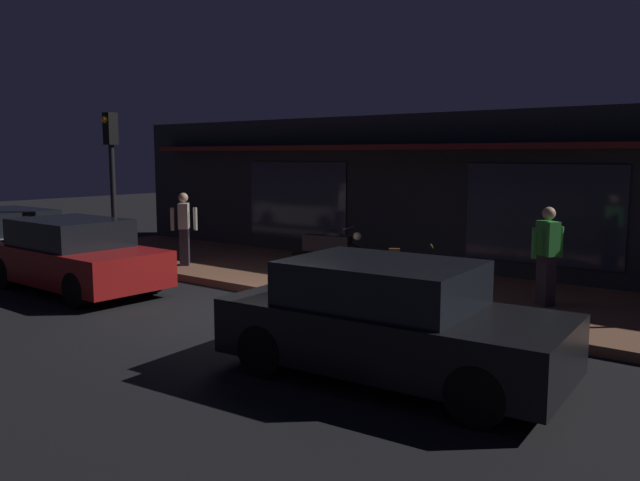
{
  "coord_description": "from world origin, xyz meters",
  "views": [
    {
      "loc": [
        7.66,
        -7.88,
        2.68
      ],
      "look_at": [
        -0.39,
        2.4,
        0.95
      ],
      "focal_mm": 36.43,
      "sensor_mm": 36.0,
      "label": 1
    }
  ],
  "objects": [
    {
      "name": "bicycle_parked",
      "position": [
        1.77,
        2.21,
        0.51
      ],
      "size": [
        1.41,
        0.95,
        0.91
      ],
      "color": "black",
      "rests_on": "sidewalk_slab"
    },
    {
      "name": "parked_car_near",
      "position": [
        -7.24,
        -0.61,
        0.7
      ],
      "size": [
        4.1,
        1.79,
        1.42
      ],
      "color": "black",
      "rests_on": "ground_plane"
    },
    {
      "name": "traffic_light_pole",
      "position": [
        -4.93,
        0.68,
        2.48
      ],
      "size": [
        0.24,
        0.33,
        3.6
      ],
      "color": "black",
      "rests_on": "ground_plane"
    },
    {
      "name": "sidewalk_slab",
      "position": [
        0.0,
        3.0,
        0.07
      ],
      "size": [
        18.0,
        4.0,
        0.15
      ],
      "primitive_type": "cube",
      "color": "brown",
      "rests_on": "ground_plane"
    },
    {
      "name": "storefront_building",
      "position": [
        0.0,
        6.39,
        1.8
      ],
      "size": [
        18.0,
        3.3,
        3.6
      ],
      "color": "black",
      "rests_on": "ground_plane"
    },
    {
      "name": "parked_car_across",
      "position": [
        3.64,
        -1.41,
        0.7
      ],
      "size": [
        4.22,
        2.07,
        1.42
      ],
      "color": "black",
      "rests_on": "ground_plane"
    },
    {
      "name": "motorcycle",
      "position": [
        -0.95,
        3.42,
        0.65
      ],
      "size": [
        1.69,
        0.63,
        0.97
      ],
      "color": "black",
      "rests_on": "sidewalk_slab"
    },
    {
      "name": "ground_plane",
      "position": [
        0.0,
        0.0,
        0.0
      ],
      "size": [
        60.0,
        60.0,
        0.0
      ],
      "primitive_type": "plane",
      "color": "black"
    },
    {
      "name": "person_bystander",
      "position": [
        4.03,
        2.94,
        1.03
      ],
      "size": [
        0.44,
        0.55,
        1.67
      ],
      "color": "#28232D",
      "rests_on": "sidewalk_slab"
    },
    {
      "name": "person_photographer",
      "position": [
        -3.91,
        1.83,
        1.03
      ],
      "size": [
        0.51,
        0.48,
        1.67
      ],
      "color": "#28232D",
      "rests_on": "sidewalk_slab"
    },
    {
      "name": "parked_car_far",
      "position": [
        -3.99,
        -0.91,
        0.7
      ],
      "size": [
        4.13,
        1.84,
        1.42
      ],
      "color": "black",
      "rests_on": "ground_plane"
    }
  ]
}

